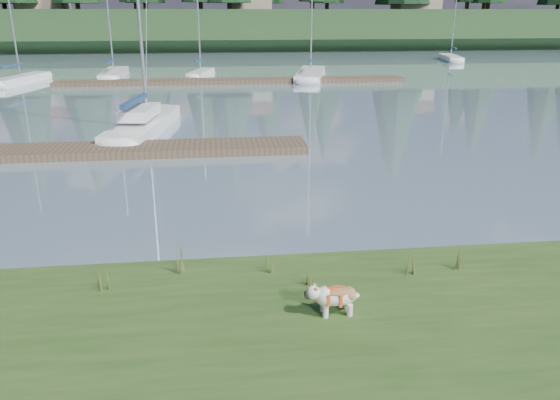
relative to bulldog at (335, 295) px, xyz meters
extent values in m
plane|color=#849DAD|center=(-2.42, 33.93, -0.69)|extent=(200.00, 200.00, 0.00)
cube|color=#1C3419|center=(-2.42, 76.93, 1.81)|extent=(200.00, 20.00, 5.00)
cylinder|color=silver|center=(-0.18, -0.11, -0.24)|extent=(0.10, 0.10, 0.21)
cylinder|color=silver|center=(-0.18, 0.10, -0.24)|extent=(0.10, 0.10, 0.21)
cylinder|color=silver|center=(0.24, -0.10, -0.24)|extent=(0.10, 0.10, 0.21)
cylinder|color=silver|center=(0.23, 0.11, -0.24)|extent=(0.10, 0.10, 0.21)
ellipsoid|color=silver|center=(0.04, 0.00, -0.02)|extent=(0.69, 0.35, 0.32)
ellipsoid|color=#9D673B|center=(0.04, 0.00, 0.08)|extent=(0.48, 0.33, 0.11)
ellipsoid|color=silver|center=(-0.37, -0.01, 0.08)|extent=(0.24, 0.25, 0.24)
cube|color=black|center=(-0.48, -0.01, 0.04)|extent=(0.07, 0.12, 0.09)
cube|color=white|center=(-5.09, 16.97, -0.47)|extent=(2.82, 7.80, 0.70)
ellipsoid|color=white|center=(-4.54, 20.74, -0.47)|extent=(1.95, 2.30, 0.70)
cube|color=navy|center=(-5.26, 15.85, 0.86)|extent=(0.70, 3.46, 0.20)
cube|color=white|center=(-5.16, 16.54, 0.26)|extent=(1.60, 2.92, 0.45)
cube|color=#4C3D2C|center=(-6.42, 12.93, -0.54)|extent=(16.00, 2.00, 0.30)
cube|color=#4C3D2C|center=(-0.42, 33.93, -0.54)|extent=(26.00, 2.20, 0.30)
cube|color=white|center=(-16.20, 35.51, -0.47)|extent=(2.86, 6.42, 0.70)
ellipsoid|color=white|center=(-15.46, 38.55, -0.47)|extent=(1.73, 1.98, 0.70)
cylinder|color=silver|center=(-16.20, 35.51, 4.85)|extent=(0.12, 0.12, 9.48)
cube|color=navy|center=(-16.40, 34.68, 0.71)|extent=(0.78, 2.47, 0.20)
cube|color=white|center=(-9.89, 38.47, -0.47)|extent=(1.96, 7.25, 0.70)
ellipsoid|color=white|center=(-10.05, 42.05, -0.47)|extent=(1.65, 2.03, 0.70)
cube|color=navy|center=(-9.84, 37.49, 0.71)|extent=(0.33, 2.86, 0.20)
cube|color=white|center=(-2.90, 37.74, -0.47)|extent=(2.26, 5.10, 0.70)
ellipsoid|color=white|center=(-2.32, 40.16, -0.47)|extent=(1.37, 1.57, 0.70)
cylinder|color=silver|center=(-2.90, 37.74, 4.03)|extent=(0.12, 0.12, 7.83)
cube|color=navy|center=(-3.06, 37.08, 0.71)|extent=(0.66, 1.97, 0.20)
cube|color=white|center=(5.93, 36.48, -0.47)|extent=(3.93, 8.79, 0.70)
ellipsoid|color=white|center=(6.94, 40.65, -0.47)|extent=(2.37, 2.71, 0.70)
cube|color=navy|center=(5.65, 35.35, 0.71)|extent=(1.00, 3.36, 0.20)
cube|color=white|center=(23.68, 50.25, -0.47)|extent=(2.80, 6.72, 0.70)
ellipsoid|color=white|center=(24.35, 53.46, -0.47)|extent=(1.77, 2.04, 0.70)
cylinder|color=silver|center=(23.68, 50.25, 5.00)|extent=(0.12, 0.12, 9.78)
cube|color=navy|center=(23.50, 49.37, 0.71)|extent=(0.73, 2.59, 0.20)
cone|color=#475B23|center=(-2.75, 1.83, -0.02)|extent=(0.03, 0.03, 0.65)
cone|color=brown|center=(-2.64, 1.76, -0.08)|extent=(0.03, 0.03, 0.52)
cone|color=#475B23|center=(-2.69, 1.86, 0.02)|extent=(0.03, 0.03, 0.71)
cone|color=brown|center=(-2.61, 1.80, -0.11)|extent=(0.03, 0.03, 0.45)
cone|color=#475B23|center=(-2.73, 1.75, -0.05)|extent=(0.03, 0.03, 0.58)
cone|color=#475B23|center=(-0.98, 1.62, -0.11)|extent=(0.03, 0.03, 0.45)
cone|color=brown|center=(-0.87, 1.55, -0.16)|extent=(0.03, 0.03, 0.36)
cone|color=#475B23|center=(-0.92, 1.65, -0.09)|extent=(0.03, 0.03, 0.49)
cone|color=brown|center=(-0.84, 1.59, -0.18)|extent=(0.03, 0.03, 0.31)
cone|color=#475B23|center=(-0.96, 1.54, -0.14)|extent=(0.03, 0.03, 0.40)
cone|color=#475B23|center=(1.67, 1.27, -0.06)|extent=(0.03, 0.03, 0.55)
cone|color=brown|center=(1.78, 1.20, -0.12)|extent=(0.03, 0.03, 0.44)
cone|color=#475B23|center=(1.73, 1.30, -0.04)|extent=(0.03, 0.03, 0.60)
cone|color=brown|center=(1.81, 1.24, -0.15)|extent=(0.03, 0.03, 0.38)
cone|color=#475B23|center=(1.69, 1.19, -0.09)|extent=(0.03, 0.03, 0.49)
cone|color=#475B23|center=(-4.08, 1.31, -0.07)|extent=(0.03, 0.03, 0.54)
cone|color=brown|center=(-3.97, 1.24, -0.12)|extent=(0.03, 0.03, 0.43)
cone|color=#475B23|center=(-4.02, 1.34, -0.04)|extent=(0.03, 0.03, 0.60)
cone|color=brown|center=(-3.94, 1.28, -0.15)|extent=(0.03, 0.03, 0.38)
cone|color=#475B23|center=(-4.06, 1.23, -0.09)|extent=(0.03, 0.03, 0.49)
cone|color=#475B23|center=(-0.27, 1.00, -0.16)|extent=(0.03, 0.03, 0.35)
cone|color=brown|center=(-0.16, 0.93, -0.20)|extent=(0.03, 0.03, 0.28)
cone|color=#475B23|center=(-0.21, 1.03, -0.14)|extent=(0.03, 0.03, 0.39)
cone|color=brown|center=(-0.13, 0.97, -0.21)|extent=(0.03, 0.03, 0.25)
cone|color=#475B23|center=(-0.25, 0.92, -0.18)|extent=(0.03, 0.03, 0.32)
cone|color=#475B23|center=(2.73, 1.39, -0.09)|extent=(0.03, 0.03, 0.49)
cone|color=brown|center=(2.84, 1.32, -0.14)|extent=(0.03, 0.03, 0.39)
cone|color=#475B23|center=(2.79, 1.42, -0.07)|extent=(0.03, 0.03, 0.54)
cone|color=brown|center=(2.87, 1.36, -0.17)|extent=(0.03, 0.03, 0.35)
cone|color=#475B23|center=(2.75, 1.31, -0.12)|extent=(0.03, 0.03, 0.44)
cube|color=#33281C|center=(-2.42, 2.33, -0.62)|extent=(60.00, 0.50, 0.14)
cylinder|color=#382619|center=(-27.42, 71.93, 5.21)|extent=(0.60, 0.60, 1.80)
cylinder|color=#382619|center=(-12.42, 75.93, 5.21)|extent=(0.60, 0.60, 1.80)
cylinder|color=#382619|center=(0.58, 69.93, 5.21)|extent=(0.60, 0.60, 1.80)
cylinder|color=#382619|center=(12.58, 73.93, 5.21)|extent=(0.60, 0.60, 1.80)
cylinder|color=#382619|center=(25.58, 71.93, 5.21)|extent=(0.60, 0.60, 1.80)
cylinder|color=#382619|center=(39.58, 74.93, 5.21)|extent=(0.60, 0.60, 1.80)
cube|color=gray|center=(-24.42, 73.93, 5.71)|extent=(6.00, 5.00, 2.80)
cube|color=gray|center=(3.58, 74.93, 5.71)|extent=(6.00, 5.00, 2.80)
cube|color=gray|center=(27.58, 72.93, 5.71)|extent=(6.00, 5.00, 2.80)
camera|label=1|loc=(-1.87, -7.89, 4.49)|focal=35.00mm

